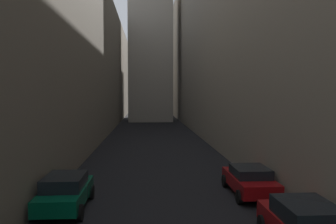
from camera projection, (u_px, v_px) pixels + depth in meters
ground_plane at (153, 134)px, 43.86m from camera, size 264.00×264.00×0.00m
building_block_left at (60, 62)px, 44.62m from camera, size 12.74×108.00×18.49m
building_block_right at (252, 36)px, 46.02m from camera, size 15.56×108.00×25.61m
parked_car_left_third at (65, 191)px, 15.32m from camera, size 2.02×4.35×1.54m
parked_car_right_third at (305, 224)px, 11.44m from camera, size 2.07×4.24×1.57m
parked_car_right_far at (250, 180)px, 17.57m from camera, size 2.07×4.40×1.43m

